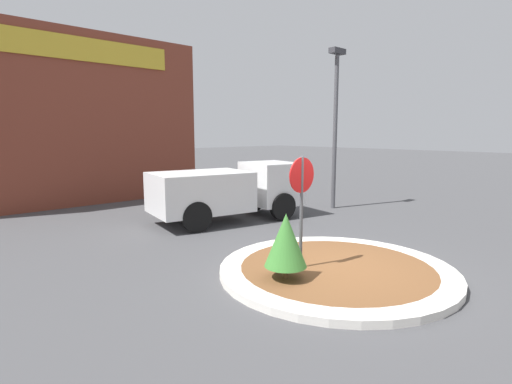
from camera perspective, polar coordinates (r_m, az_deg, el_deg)
name	(u,v)px	position (r m, az deg, el deg)	size (l,w,h in m)	color
ground_plane	(336,273)	(8.79, 11.37, -11.33)	(120.00, 120.00, 0.00)	#474749
traffic_island	(336,270)	(8.76, 11.38, -10.86)	(4.93, 4.93, 0.15)	silver
stop_sign	(302,193)	(8.21, 6.52, -0.19)	(0.73, 0.07, 2.48)	#4C4C51
island_shrub	(286,240)	(7.70, 4.27, -6.87)	(0.82, 0.82, 1.28)	brown
utility_truck	(228,189)	(13.44, -3.96, 0.37)	(5.38, 2.89, 1.90)	silver
storefront_building	(62,121)	(20.33, -25.99, 9.15)	(10.23, 6.07, 6.97)	brown
light_pole	(335,116)	(15.84, 11.29, 10.60)	(0.70, 0.30, 6.07)	#4C4C51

